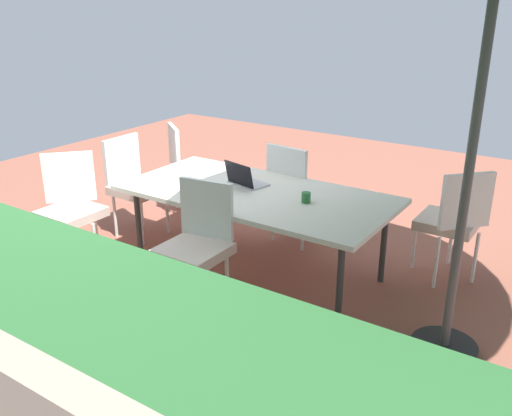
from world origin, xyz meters
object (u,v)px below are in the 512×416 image
Objects in this scene: chair_northeast at (71,204)px; cup at (306,197)px; chair_north at (197,240)px; chair_southeast at (189,164)px; dining_table at (256,197)px; chair_east at (134,182)px; chair_southwest at (453,218)px; laptop at (245,180)px; chair_south at (295,188)px.

chair_northeast is 2.07m from cup.
chair_southeast is (1.36, -1.51, 0.00)m from chair_north.
dining_table is 2.33× the size of chair_east.
chair_southwest reaches higher than laptop.
chair_northeast is 11.79× the size of cup.
cup is (-0.50, 0.70, 0.21)m from chair_south.
chair_southwest is 11.79× the size of cup.
chair_south is at bearing -144.59° from chair_southeast.
chair_east is at bearing 33.14° from chair_south.
chair_southwest is 1.00× the size of chair_north.
chair_south is 1.00× the size of chair_northeast.
chair_southwest reaches higher than cup.
dining_table is 2.33× the size of chair_southwest.
laptop is (-1.22, 0.68, 0.22)m from chair_southeast.
laptop reaches higher than dining_table.
chair_north and chair_northeast have the same top height.
chair_south is at bearing -89.84° from laptop.
chair_southeast is at bearing -28.78° from dining_table.
chair_south and chair_east have the same top height.
chair_east is at bearing 143.91° from chair_north.
dining_table is at bearing -19.83° from chair_northeast.
laptop is at bearing -171.41° from chair_southeast.
laptop is (0.17, -0.09, 0.09)m from dining_table.
chair_southwest and chair_east have the same top height.
chair_northeast reaches higher than dining_table.
chair_northeast is (2.86, 1.53, 0.00)m from chair_southwest.
laptop is (0.14, 0.62, 0.22)m from chair_south.
chair_east is 1.29m from laptop.
chair_north is at bearing 113.00° from laptop.
chair_southwest is 2.10m from chair_north.
chair_east reaches higher than laptop.
chair_south and chair_southeast have the same top height.
dining_table is 0.72m from chair_south.
cup is (-0.64, 0.08, -0.01)m from laptop.
chair_south is 0.89m from cup.
chair_south is 1.00× the size of chair_east.
chair_northeast is 1.54m from laptop.
cup is at bearing -25.84° from chair_northeast.
chair_south is 11.79× the size of cup.
chair_southwest is 2.67× the size of laptop.
chair_northeast is at bearing 22.07° from cup.
cup is (-0.47, -0.01, 0.08)m from dining_table.
chair_east reaches higher than cup.
chair_south is at bearing -87.87° from dining_table.
laptop is 4.42× the size of cup.
cup is (-1.86, 0.76, 0.21)m from chair_southeast.
chair_south reaches higher than cup.
dining_table is at bearing -19.76° from chair_southwest.
chair_south is (0.00, -1.46, 0.00)m from chair_north.
laptop is at bearing -24.90° from chair_southwest.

